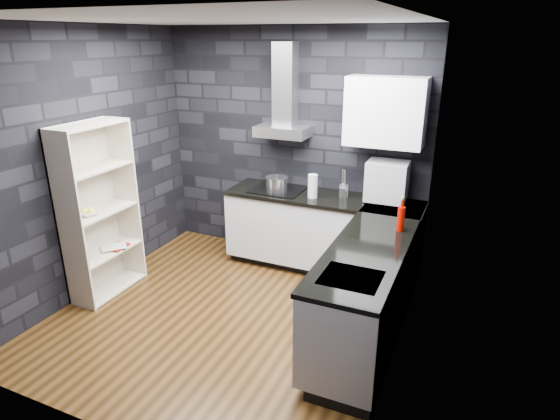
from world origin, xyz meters
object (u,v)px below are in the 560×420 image
Objects in this scene: pot at (277,184)px; glass_vase at (313,186)px; fruit_bowl at (89,213)px; bookshelf at (100,212)px; appliance_garage at (387,181)px; red_bottle at (401,219)px; storage_jar at (343,192)px; utensil_crock at (343,192)px.

glass_vase reaches higher than pot.
pot is 0.94× the size of glass_vase.
glass_vase is at bearing 38.10° from fruit_bowl.
glass_vase is 2.24m from bookshelf.
appliance_garage is at bearing 15.19° from glass_vase.
storage_jar is at bearing 136.17° from red_bottle.
fruit_bowl is at bearing -143.62° from utensil_crock.
appliance_garage is 1.85× the size of red_bottle.
red_bottle is (0.29, -0.77, -0.11)m from appliance_garage.
bookshelf is (-2.89, -0.73, -0.11)m from red_bottle.
pot is at bearing 174.32° from glass_vase.
bookshelf is at bearing -144.68° from glass_vase.
glass_vase is 2.20× the size of utensil_crock.
pot is 0.77m from utensil_crock.
glass_vase is at bearing -155.57° from utensil_crock.
pot is 0.77m from storage_jar.
fruit_bowl is at bearing -141.90° from glass_vase.
pot is at bearing 47.07° from fruit_bowl.
fruit_bowl is (-1.83, -1.43, -0.09)m from glass_vase.
appliance_garage reaches higher than pot.
bookshelf reaches higher than pot.
appliance_garage is (0.76, 0.21, 0.09)m from glass_vase.
bookshelf reaches higher than fruit_bowl.
bookshelf is 0.14m from fruit_bowl.
appliance_garage is 3.07m from fruit_bowl.
red_bottle is at bearing 16.82° from fruit_bowl.
glass_vase reaches higher than red_bottle.
storage_jar is at bearing 8.75° from pot.
utensil_crock is 0.49m from appliance_garage.
pot is at bearing -173.67° from appliance_garage.
utensil_crock is (0.31, 0.14, -0.07)m from glass_vase.
storage_jar is 0.02m from utensil_crock.
glass_vase reaches higher than utensil_crock.
appliance_garage is (1.22, 0.16, 0.14)m from pot.
glass_vase is at bearing 152.07° from red_bottle.
pot reaches higher than storage_jar.
storage_jar reaches higher than fruit_bowl.
utensil_crock is (0.00, -0.02, -0.00)m from storage_jar.
utensil_crock is at bearing -172.78° from appliance_garage.
red_bottle is (0.75, -0.72, 0.05)m from storage_jar.
red_bottle is 1.16× the size of fruit_bowl.
red_bottle is at bearing -43.83° from storage_jar.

